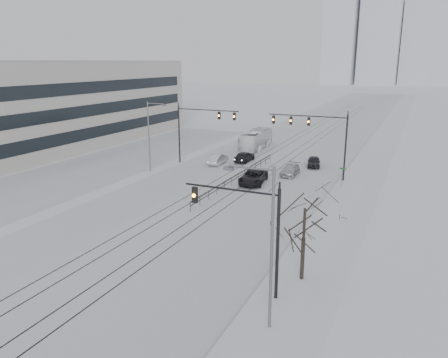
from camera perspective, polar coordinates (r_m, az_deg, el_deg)
ground at (r=29.02m, az=-22.30°, el=-14.77°), size 500.00×500.00×0.00m
road at (r=80.28m, az=10.13°, el=4.92°), size 22.00×260.00×0.02m
sidewalk_east at (r=78.14m, az=19.78°, el=4.03°), size 5.00×260.00×0.16m
curb at (r=78.36m, az=17.99°, el=4.20°), size 0.10×260.00×0.12m
parking_strip at (r=66.37m, az=-12.59°, el=2.67°), size 14.00×60.00×0.03m
tram_rails at (r=61.46m, az=5.45°, el=1.99°), size 5.30×180.00×0.01m
office_building at (r=77.40m, az=-23.76°, el=8.79°), size 20.20×62.20×14.11m
skyline at (r=291.14m, az=22.57°, el=17.33°), size 96.00×48.00×72.00m
traffic_mast_near at (r=25.95m, az=3.67°, el=-6.04°), size 6.10×0.37×7.00m
traffic_mast_ne at (r=53.48m, az=12.15°, el=6.02°), size 9.60×0.37×8.00m
traffic_mast_nw at (r=60.13m, az=-3.44°, el=7.12°), size 9.10×0.37×8.00m
street_light_east at (r=22.50m, az=5.56°, el=-7.72°), size 2.73×0.25×9.00m
street_light_west at (r=56.96m, az=-9.56°, el=6.12°), size 2.73×0.25×9.00m
bare_tree at (r=28.02m, az=10.49°, el=-4.80°), size 4.40×4.40×6.10m
median_fence at (r=52.24m, az=1.88°, el=0.27°), size 0.06×24.00×1.00m
street_sign at (r=50.77m, az=15.17°, el=0.55°), size 0.70×0.06×2.40m
sedan_sb_inner at (r=62.41m, az=2.67°, el=2.93°), size 1.96×4.45×1.49m
sedan_sb_outer at (r=60.96m, az=-0.84°, el=2.64°), size 1.76×4.54×1.47m
sedan_nb_front at (r=51.26m, az=3.85°, el=0.25°), size 3.29×5.93×1.57m
sedan_nb_right at (r=55.60m, az=8.62°, el=1.15°), size 1.94×4.53×1.30m
sedan_nb_far at (r=60.58m, az=11.65°, el=2.21°), size 2.46×4.36×1.40m
box_truck at (r=71.60m, az=4.18°, el=5.11°), size 3.13×10.99×3.03m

